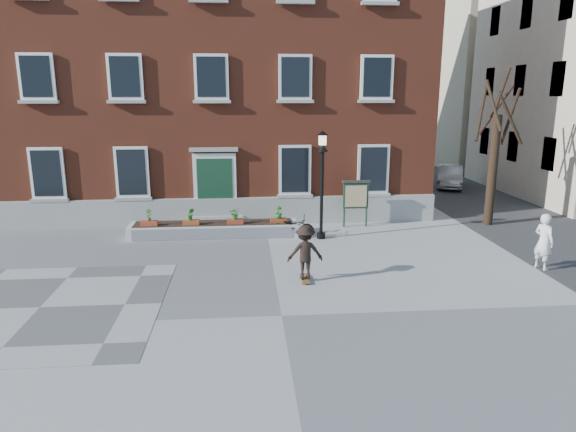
{
  "coord_description": "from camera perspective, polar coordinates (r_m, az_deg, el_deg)",
  "views": [
    {
      "loc": [
        -0.83,
        -11.42,
        5.26
      ],
      "look_at": [
        0.5,
        4.0,
        1.5
      ],
      "focal_mm": 32.0,
      "sensor_mm": 36.0,
      "label": 1
    }
  ],
  "objects": [
    {
      "name": "side_street",
      "position": [
        36.48,
        27.13,
        14.99
      ],
      "size": [
        15.2,
        36.0,
        14.5
      ],
      "color": "#39393C",
      "rests_on": "ground"
    },
    {
      "name": "parked_car",
      "position": [
        30.39,
        17.6,
        4.23
      ],
      "size": [
        2.65,
        3.95,
        1.23
      ],
      "primitive_type": "imported",
      "rotation": [
        0.0,
        0.0,
        -0.4
      ],
      "color": "#AFB2B4",
      "rests_on": "ground"
    },
    {
      "name": "bare_tree",
      "position": [
        21.92,
        21.92,
        6.21
      ],
      "size": [
        1.83,
        1.83,
        6.16
      ],
      "color": "black",
      "rests_on": "ground"
    },
    {
      "name": "brick_building",
      "position": [
        25.44,
        -7.87,
        15.88
      ],
      "size": [
        18.4,
        10.85,
        12.6
      ],
      "color": "brown",
      "rests_on": "ground"
    },
    {
      "name": "skateboarder",
      "position": [
        14.51,
        1.92,
        -4.05
      ],
      "size": [
        1.02,
        0.78,
        1.64
      ],
      "color": "brown",
      "rests_on": "ground"
    },
    {
      "name": "notice_board",
      "position": [
        20.44,
        7.54,
        2.26
      ],
      "size": [
        1.1,
        0.16,
        1.87
      ],
      "color": "#193321",
      "rests_on": "ground"
    },
    {
      "name": "bystander",
      "position": [
        17.28,
        26.54,
        -2.55
      ],
      "size": [
        0.62,
        0.74,
        1.73
      ],
      "primitive_type": "imported",
      "rotation": [
        0.0,
        0.0,
        1.94
      ],
      "color": "white",
      "rests_on": "ground"
    },
    {
      "name": "planter_assembly",
      "position": [
        19.28,
        -8.21,
        -1.38
      ],
      "size": [
        6.2,
        1.12,
        1.15
      ],
      "color": "silver",
      "rests_on": "ground"
    },
    {
      "name": "lamp_post",
      "position": [
        18.42,
        3.8,
        5.13
      ],
      "size": [
        0.4,
        0.4,
        3.93
      ],
      "color": "black",
      "rests_on": "ground"
    },
    {
      "name": "bicycle",
      "position": [
        18.89,
        0.5,
        -1.18
      ],
      "size": [
        1.67,
        0.76,
        0.85
      ],
      "primitive_type": "imported",
      "rotation": [
        0.0,
        0.0,
        1.44
      ],
      "color": "black",
      "rests_on": "ground"
    },
    {
      "name": "ground",
      "position": [
        12.6,
        -0.71,
        -11.02
      ],
      "size": [
        100.0,
        100.0,
        0.0
      ],
      "primitive_type": "plane",
      "color": "gray",
      "rests_on": "ground"
    },
    {
      "name": "checker_patch",
      "position": [
        14.44,
        -25.85,
        -9.13
      ],
      "size": [
        6.0,
        6.0,
        0.01
      ],
      "primitive_type": "cube",
      "color": "#515153",
      "rests_on": "ground"
    }
  ]
}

